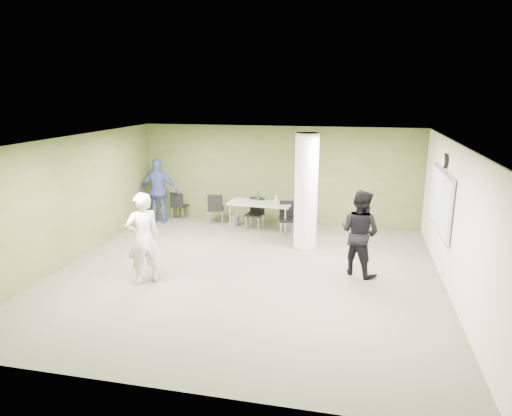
% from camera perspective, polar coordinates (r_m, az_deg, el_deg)
% --- Properties ---
extents(floor, '(8.00, 8.00, 0.00)m').
position_cam_1_polar(floor, '(9.76, -1.18, -8.16)').
color(floor, '#545442').
rests_on(floor, ground).
extents(ceiling, '(8.00, 8.00, 0.00)m').
position_cam_1_polar(ceiling, '(9.06, -1.28, 8.42)').
color(ceiling, white).
rests_on(ceiling, wall_back).
extents(wall_back, '(8.00, 2.80, 0.02)m').
position_cam_1_polar(wall_back, '(13.14, 2.90, 4.12)').
color(wall_back, '#475327').
rests_on(wall_back, floor).
extents(wall_left, '(0.02, 8.00, 2.80)m').
position_cam_1_polar(wall_left, '(10.94, -22.04, 0.97)').
color(wall_left, '#475327').
rests_on(wall_left, floor).
extents(wall_right_cream, '(0.02, 8.00, 2.80)m').
position_cam_1_polar(wall_right_cream, '(9.25, 23.63, -1.51)').
color(wall_right_cream, beige).
rests_on(wall_right_cream, floor).
extents(column, '(0.56, 0.56, 2.80)m').
position_cam_1_polar(column, '(11.06, 6.28, 2.09)').
color(column, silver).
rests_on(column, floor).
extents(whiteboard, '(0.05, 2.30, 1.30)m').
position_cam_1_polar(whiteboard, '(10.36, 22.06, 0.82)').
color(whiteboard, silver).
rests_on(whiteboard, wall_right_cream).
extents(wall_clock, '(0.06, 0.32, 0.32)m').
position_cam_1_polar(wall_clock, '(10.21, 22.52, 5.46)').
color(wall_clock, black).
rests_on(wall_clock, wall_right_cream).
extents(folding_table, '(1.76, 0.88, 1.06)m').
position_cam_1_polar(folding_table, '(12.38, 0.56, 0.48)').
color(folding_table, '#999893').
rests_on(folding_table, floor).
extents(wastebasket, '(0.24, 0.24, 0.28)m').
position_cam_1_polar(wastebasket, '(13.06, -2.64, -1.63)').
color(wastebasket, '#4C4C4C').
rests_on(wastebasket, floor).
extents(chair_back_left, '(0.47, 0.47, 0.86)m').
position_cam_1_polar(chair_back_left, '(13.72, -9.64, 0.52)').
color(chair_back_left, black).
rests_on(chair_back_left, floor).
extents(chair_back_right, '(0.54, 0.54, 0.91)m').
position_cam_1_polar(chair_back_right, '(13.11, -5.07, 0.15)').
color(chair_back_right, black).
rests_on(chair_back_right, floor).
extents(chair_table_left, '(0.51, 0.51, 0.89)m').
position_cam_1_polar(chair_table_left, '(12.64, -0.05, -0.37)').
color(chair_table_left, black).
rests_on(chair_table_left, floor).
extents(chair_table_right, '(0.55, 0.55, 0.92)m').
position_cam_1_polar(chair_table_right, '(12.14, 4.01, -0.95)').
color(chair_table_right, black).
rests_on(chair_table_right, floor).
extents(woman_white, '(0.80, 0.79, 1.86)m').
position_cam_1_polar(woman_white, '(9.27, -13.93, -3.72)').
color(woman_white, silver).
rests_on(woman_white, floor).
extents(man_black, '(1.11, 1.05, 1.81)m').
position_cam_1_polar(man_black, '(9.68, 12.84, -3.03)').
color(man_black, black).
rests_on(man_black, floor).
extents(man_blue, '(1.15, 0.60, 1.88)m').
position_cam_1_polar(man_blue, '(13.49, -12.09, 2.08)').
color(man_blue, '#3B4793').
rests_on(man_blue, floor).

